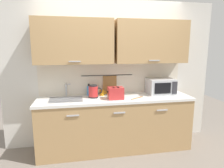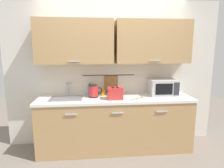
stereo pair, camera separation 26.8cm
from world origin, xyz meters
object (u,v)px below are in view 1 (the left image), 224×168
microwave (160,86)px  dish_soap_bottle (89,90)px  mug_by_kettle (114,93)px  wooden_spoon (139,98)px  electric_kettle (94,91)px  mug_near_sink (102,93)px  toaster (116,93)px

microwave → dish_soap_bottle: 1.26m
mug_by_kettle → wooden_spoon: 0.43m
dish_soap_bottle → mug_by_kettle: size_ratio=1.63×
electric_kettle → mug_near_sink: 0.20m
microwave → toaster: 0.87m
microwave → toaster: size_ratio=1.80×
toaster → mug_by_kettle: size_ratio=2.13×
dish_soap_bottle → toaster: bearing=-39.5°
mug_near_sink → mug_by_kettle: bearing=-10.6°
electric_kettle → dish_soap_bottle: bearing=110.6°
microwave → dish_soap_bottle: bearing=174.2°
toaster → microwave: bearing=13.6°
mug_near_sink → mug_by_kettle: 0.21m
microwave → mug_near_sink: 1.04m
dish_soap_bottle → mug_near_sink: bearing=-15.3°
toaster → mug_by_kettle: toaster is taller
wooden_spoon → dish_soap_bottle: bearing=156.8°
toaster → mug_by_kettle: 0.24m
electric_kettle → toaster: (0.34, -0.16, -0.01)m
electric_kettle → dish_soap_bottle: 0.19m
mug_near_sink → wooden_spoon: size_ratio=0.48×
microwave → electric_kettle: 1.19m
dish_soap_bottle → toaster: size_ratio=0.77×
wooden_spoon → toaster: bearing=179.6°
mug_near_sink → wooden_spoon: 0.63m
toaster → mug_by_kettle: (0.02, 0.23, -0.05)m
microwave → electric_kettle: bearing=-177.6°
microwave → wooden_spoon: microwave is taller
microwave → electric_kettle: microwave is taller
mug_by_kettle → dish_soap_bottle: bearing=166.9°
mug_by_kettle → wooden_spoon: (0.36, -0.24, -0.04)m
electric_kettle → mug_near_sink: bearing=36.7°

